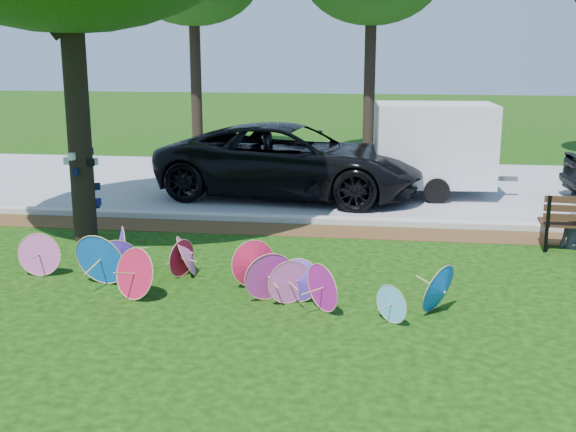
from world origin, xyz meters
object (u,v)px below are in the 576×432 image
(person_left, at_px, (575,215))
(parasol_pile, at_px, (204,267))
(cargo_trailer, at_px, (434,144))
(black_van, at_px, (291,161))

(person_left, bearing_deg, parasol_pile, -143.26)
(parasol_pile, xyz_separation_m, cargo_trailer, (3.84, 7.64, 0.91))
(black_van, relative_size, person_left, 5.01)
(cargo_trailer, bearing_deg, black_van, -173.92)
(cargo_trailer, bearing_deg, parasol_pile, -120.19)
(black_van, height_order, cargo_trailer, cargo_trailer)
(parasol_pile, xyz_separation_m, person_left, (6.14, 3.19, 0.27))
(parasol_pile, height_order, black_van, black_van)
(parasol_pile, distance_m, black_van, 7.09)
(black_van, bearing_deg, cargo_trailer, -73.64)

